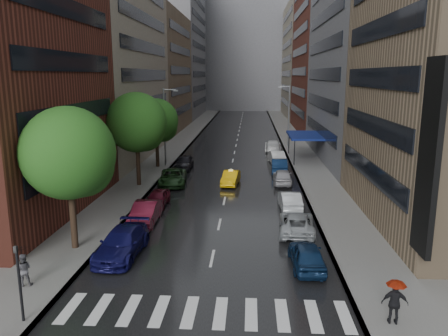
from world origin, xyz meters
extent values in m
plane|color=gray|center=(0.00, 0.00, 0.00)|extent=(220.00, 220.00, 0.00)
cube|color=black|center=(0.00, 50.00, 0.01)|extent=(14.00, 140.00, 0.01)
cube|color=gray|center=(-9.00, 50.00, 0.07)|extent=(4.00, 140.00, 0.15)
cube|color=gray|center=(9.00, 50.00, 0.07)|extent=(4.00, 140.00, 0.15)
cube|color=silver|center=(-6.10, -2.00, 0.01)|extent=(0.55, 2.80, 0.01)
cube|color=silver|center=(-4.70, -2.00, 0.01)|extent=(0.55, 2.80, 0.01)
cube|color=silver|center=(-3.30, -2.00, 0.01)|extent=(0.55, 2.80, 0.01)
cube|color=silver|center=(-1.90, -2.00, 0.01)|extent=(0.55, 2.80, 0.01)
cube|color=silver|center=(-0.50, -2.00, 0.01)|extent=(0.55, 2.80, 0.01)
cube|color=silver|center=(0.90, -2.00, 0.01)|extent=(0.55, 2.80, 0.01)
cube|color=silver|center=(2.30, -2.00, 0.01)|extent=(0.55, 2.80, 0.01)
cube|color=silver|center=(3.70, -2.00, 0.01)|extent=(0.55, 2.80, 0.01)
cube|color=silver|center=(5.10, -2.00, 0.01)|extent=(0.55, 2.80, 0.01)
cube|color=silver|center=(6.50, -2.00, 0.01)|extent=(0.55, 2.80, 0.01)
cube|color=maroon|center=(-15.00, 12.00, 13.00)|extent=(8.00, 20.00, 26.00)
cube|color=gray|center=(-15.00, 36.00, 17.00)|extent=(8.00, 28.00, 34.00)
cube|color=#937A5B|center=(-15.00, 64.00, 11.00)|extent=(8.00, 28.00, 22.00)
cube|color=slate|center=(-15.00, 94.00, 19.00)|extent=(8.00, 32.00, 38.00)
cube|color=#937A5B|center=(15.00, 12.00, 15.00)|extent=(8.00, 20.00, 30.00)
cube|color=slate|center=(15.00, 36.00, 12.00)|extent=(8.00, 28.00, 24.00)
cube|color=maroon|center=(15.00, 64.00, 18.00)|extent=(8.00, 28.00, 36.00)
cube|color=gray|center=(15.00, 94.00, 14.00)|extent=(8.00, 32.00, 28.00)
cube|color=black|center=(11.10, 2.00, 6.50)|extent=(0.30, 2.20, 10.00)
cube|color=slate|center=(0.00, 118.00, 16.00)|extent=(40.00, 14.00, 32.00)
cylinder|color=#382619|center=(-8.60, 4.83, 2.43)|extent=(0.40, 0.40, 4.87)
sphere|color=#1E5116|center=(-8.60, 4.83, 6.09)|extent=(5.56, 5.56, 5.56)
cylinder|color=#382619|center=(-8.60, 20.60, 2.49)|extent=(0.40, 0.40, 4.98)
sphere|color=#1E5116|center=(-8.60, 20.60, 6.22)|extent=(5.69, 5.69, 5.69)
cylinder|color=#382619|center=(-8.60, 29.33, 2.20)|extent=(0.40, 0.40, 4.40)
sphere|color=#1E5116|center=(-8.60, 29.33, 5.51)|extent=(5.03, 5.03, 5.03)
imported|color=#EEB30C|center=(0.29, 21.72, 0.68)|extent=(1.88, 4.28, 1.37)
imported|color=#0F0E44|center=(-5.40, 4.05, 0.81)|extent=(2.50, 5.65, 1.61)
imported|color=maroon|center=(-5.40, 9.88, 0.78)|extent=(1.70, 4.78, 1.57)
imported|color=#531020|center=(-5.40, 14.24, 0.67)|extent=(1.67, 3.99, 1.35)
imported|color=#1A3618|center=(-5.40, 21.31, 0.76)|extent=(3.07, 5.72, 1.53)
imported|color=black|center=(-5.40, 28.58, 0.80)|extent=(1.92, 4.72, 1.61)
imported|color=#0F2546|center=(5.40, 3.07, 0.74)|extent=(1.89, 4.41, 1.48)
imported|color=#A3A8AC|center=(5.40, 8.61, 0.70)|extent=(2.66, 5.18, 1.40)
imported|color=silver|center=(5.40, 14.09, 0.73)|extent=(1.74, 4.49, 1.46)
imported|color=#A09FA4|center=(5.40, 22.32, 0.76)|extent=(1.91, 4.49, 1.51)
imported|color=#0E2143|center=(5.40, 27.58, 0.78)|extent=(1.79, 4.79, 1.56)
imported|color=silver|center=(5.40, 33.04, 0.77)|extent=(2.10, 4.81, 1.54)
imported|color=white|center=(5.40, 41.50, 0.79)|extent=(2.43, 5.51, 1.57)
imported|color=#56555A|center=(-9.20, -0.22, 0.99)|extent=(0.98, 0.87, 1.68)
imported|color=black|center=(-9.20, -0.22, 1.80)|extent=(0.96, 0.98, 0.88)
imported|color=black|center=(8.40, -2.62, 1.09)|extent=(1.15, 0.59, 1.88)
imported|color=#A6260C|center=(8.40, -2.62, 1.80)|extent=(0.82, 0.82, 0.72)
cylinder|color=black|center=(-7.60, -3.39, 1.75)|extent=(0.12, 0.12, 3.20)
imported|color=black|center=(-7.60, -3.39, 3.15)|extent=(0.18, 0.15, 0.90)
cylinder|color=gray|center=(-7.80, 30.00, 4.65)|extent=(0.18, 0.18, 9.00)
cube|color=gray|center=(-6.40, 30.00, 8.85)|extent=(0.50, 0.22, 0.16)
cylinder|color=gray|center=(7.80, 45.00, 4.65)|extent=(0.18, 0.18, 9.00)
cube|color=gray|center=(6.40, 45.00, 8.85)|extent=(0.50, 0.22, 0.16)
cube|color=navy|center=(9.00, 35.00, 3.15)|extent=(4.00, 8.00, 0.25)
cylinder|color=black|center=(7.40, 31.20, 1.65)|extent=(0.12, 0.12, 3.00)
cylinder|color=black|center=(7.40, 38.80, 1.65)|extent=(0.12, 0.12, 3.00)
camera|label=1|loc=(2.15, -20.00, 10.62)|focal=35.00mm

